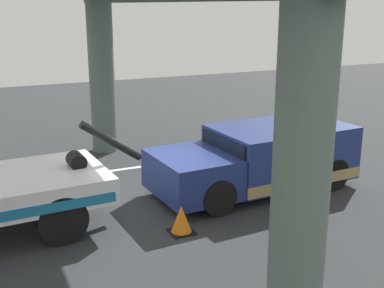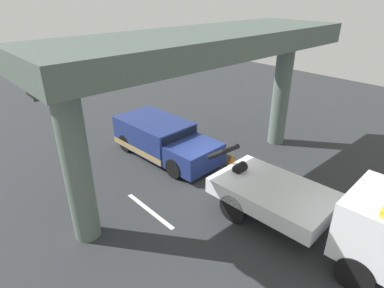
% 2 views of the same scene
% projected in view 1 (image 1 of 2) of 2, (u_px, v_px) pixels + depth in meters
% --- Properties ---
extents(ground_plane, '(60.00, 40.00, 0.10)m').
position_uv_depth(ground_plane, '(151.00, 209.00, 11.59)').
color(ground_plane, '#2D3033').
extents(lane_stripe_west, '(2.60, 0.16, 0.01)m').
position_uv_depth(lane_stripe_west, '(288.00, 146.00, 16.59)').
color(lane_stripe_west, silver).
rests_on(lane_stripe_west, ground).
extents(lane_stripe_mid, '(2.60, 0.16, 0.01)m').
position_uv_depth(lane_stripe_mid, '(115.00, 170.00, 14.15)').
color(lane_stripe_mid, silver).
rests_on(lane_stripe_mid, ground).
extents(towed_van_green, '(5.30, 2.44, 1.58)m').
position_uv_depth(towed_van_green, '(262.00, 159.00, 12.60)').
color(towed_van_green, navy).
rests_on(towed_van_green, ground).
extents(traffic_cone_orange, '(0.50, 0.50, 0.60)m').
position_uv_depth(traffic_cone_orange, '(181.00, 220.00, 10.22)').
color(traffic_cone_orange, orange).
rests_on(traffic_cone_orange, ground).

